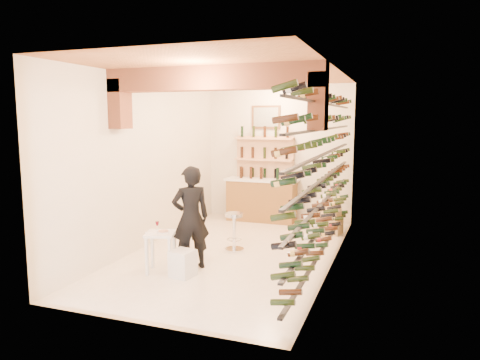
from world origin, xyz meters
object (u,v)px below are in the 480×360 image
(wine_rack, at_px, (321,172))
(crate_lower, at_px, (328,226))
(chrome_barstool, at_px, (234,229))
(person, at_px, (191,218))
(tasting_table, at_px, (161,239))
(white_stool, at_px, (183,263))
(back_counter, at_px, (262,199))

(wine_rack, relative_size, crate_lower, 10.58)
(wine_rack, distance_m, chrome_barstool, 1.98)
(person, bearing_deg, chrome_barstool, -145.28)
(tasting_table, relative_size, white_stool, 1.90)
(wine_rack, height_order, crate_lower, wine_rack)
(wine_rack, bearing_deg, person, -152.91)
(white_stool, distance_m, crate_lower, 3.80)
(chrome_barstool, xyz_separation_m, crate_lower, (1.45, 1.82, -0.24))
(wine_rack, xyz_separation_m, back_counter, (-1.83, 2.65, -1.02))
(wine_rack, bearing_deg, chrome_barstool, 173.16)
(person, bearing_deg, crate_lower, -160.99)
(tasting_table, height_order, white_stool, tasting_table)
(white_stool, bearing_deg, tasting_table, 170.10)
(white_stool, height_order, chrome_barstool, chrome_barstool)
(white_stool, bearing_deg, wine_rack, 36.59)
(wine_rack, bearing_deg, back_counter, 124.66)
(crate_lower, bearing_deg, white_stool, -116.76)
(wine_rack, height_order, tasting_table, wine_rack)
(tasting_table, distance_m, chrome_barstool, 1.65)
(chrome_barstool, bearing_deg, white_stool, -99.34)
(wine_rack, distance_m, crate_lower, 2.45)
(back_counter, relative_size, white_stool, 4.13)
(tasting_table, bearing_deg, person, 24.92)
(back_counter, height_order, white_stool, back_counter)
(tasting_table, bearing_deg, white_stool, -26.83)
(white_stool, relative_size, crate_lower, 0.76)
(wine_rack, distance_m, white_stool, 2.68)
(back_counter, height_order, tasting_table, back_counter)
(white_stool, xyz_separation_m, crate_lower, (1.71, 3.40, -0.04))
(tasting_table, xyz_separation_m, crate_lower, (2.13, 3.32, -0.37))
(person, xyz_separation_m, crate_lower, (1.76, 2.99, -0.68))
(tasting_table, xyz_separation_m, chrome_barstool, (0.68, 1.50, -0.12))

